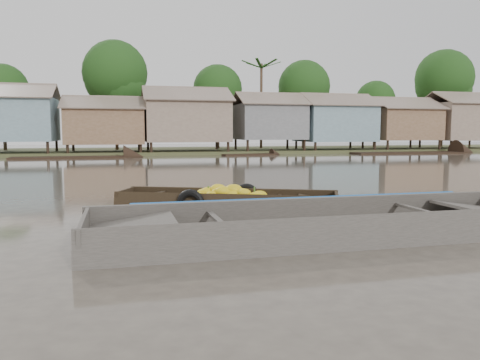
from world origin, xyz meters
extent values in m
plane|color=#463E36|center=(0.00, 0.00, 0.00)|extent=(120.00, 120.00, 0.00)
cube|color=#384723|center=(0.00, 33.00, 0.00)|extent=(120.00, 12.00, 0.50)
cube|color=slate|center=(-10.50, 29.50, 2.70)|extent=(6.20, 5.20, 3.20)
cube|color=brown|center=(-10.50, 28.10, 4.75)|extent=(6.60, 3.02, 1.28)
cube|color=brown|center=(-10.50, 30.90, 4.75)|extent=(6.60, 3.02, 1.28)
cube|color=brown|center=(-3.80, 29.50, 2.20)|extent=(5.80, 4.60, 2.70)
cube|color=brown|center=(-3.80, 28.26, 4.00)|extent=(6.20, 2.67, 1.14)
cube|color=brown|center=(-3.80, 30.74, 4.00)|extent=(6.20, 2.67, 1.14)
cube|color=#7E6857|center=(2.50, 29.50, 2.65)|extent=(6.50, 5.30, 3.30)
cube|color=brown|center=(2.50, 28.07, 4.75)|extent=(6.90, 3.08, 1.31)
cube|color=brown|center=(2.50, 30.93, 4.75)|extent=(6.90, 3.08, 1.31)
cube|color=slate|center=(9.50, 29.50, 2.60)|extent=(5.40, 4.70, 2.90)
cube|color=brown|center=(9.50, 28.23, 4.50)|extent=(5.80, 2.73, 1.17)
cube|color=brown|center=(9.50, 30.77, 4.50)|extent=(5.80, 2.73, 1.17)
cube|color=slate|center=(15.50, 29.50, 2.50)|extent=(6.00, 5.00, 3.10)
cube|color=brown|center=(15.50, 28.15, 4.50)|extent=(6.40, 2.90, 1.24)
cube|color=brown|center=(15.50, 30.85, 4.50)|extent=(6.40, 2.90, 1.24)
cube|color=brown|center=(22.00, 29.50, 2.45)|extent=(5.70, 4.90, 2.80)
cube|color=brown|center=(22.00, 28.18, 4.30)|extent=(6.10, 2.85, 1.21)
cube|color=brown|center=(22.00, 30.82, 4.30)|extent=(6.10, 2.85, 1.21)
cube|color=#7E6857|center=(28.50, 29.50, 2.70)|extent=(6.30, 5.10, 3.40)
cube|color=brown|center=(28.50, 28.12, 4.85)|extent=(6.70, 2.96, 1.26)
cube|color=brown|center=(28.50, 30.88, 4.85)|extent=(6.70, 2.96, 1.26)
cylinder|color=#473323|center=(-12.00, 34.00, 2.45)|extent=(0.28, 0.28, 4.90)
sphere|color=#123410|center=(-12.00, 34.00, 5.25)|extent=(4.20, 4.20, 4.20)
cylinder|color=#473323|center=(-3.00, 33.00, 3.15)|extent=(0.28, 0.28, 6.30)
sphere|color=#123410|center=(-3.00, 33.00, 6.75)|extent=(5.40, 5.40, 5.40)
cylinder|color=#473323|center=(6.00, 34.00, 2.62)|extent=(0.28, 0.28, 5.25)
sphere|color=#123410|center=(6.00, 34.00, 5.62)|extent=(4.50, 4.50, 4.50)
cylinder|color=#473323|center=(14.00, 33.00, 2.80)|extent=(0.28, 0.28, 5.60)
sphere|color=#123410|center=(14.00, 33.00, 6.00)|extent=(4.80, 4.80, 4.80)
cylinder|color=#473323|center=(22.00, 34.00, 2.27)|extent=(0.28, 0.28, 4.55)
sphere|color=#123410|center=(22.00, 34.00, 4.88)|extent=(3.90, 3.90, 3.90)
cylinder|color=#473323|center=(29.00, 33.00, 3.32)|extent=(0.28, 0.28, 6.65)
sphere|color=#123410|center=(29.00, 33.00, 7.12)|extent=(5.70, 5.70, 5.70)
cylinder|color=#473323|center=(10.00, 33.50, 4.00)|extent=(0.24, 0.24, 8.00)
cube|color=black|center=(0.04, 2.79, -0.08)|extent=(5.29, 3.00, 0.08)
cube|color=black|center=(0.26, 3.32, 0.13)|extent=(5.06, 2.24, 0.50)
cube|color=black|center=(-0.19, 2.26, 0.13)|extent=(5.06, 2.24, 0.50)
cube|color=black|center=(2.48, 1.76, 0.13)|extent=(0.51, 1.11, 0.48)
cube|color=black|center=(2.06, 1.94, 0.19)|extent=(1.24, 1.29, 0.19)
cube|color=black|center=(-2.41, 3.82, 0.13)|extent=(0.51, 1.11, 0.48)
cube|color=black|center=(-1.98, 3.64, 0.19)|extent=(1.24, 1.29, 0.19)
cube|color=black|center=(-1.13, 3.28, 0.23)|extent=(0.53, 1.08, 0.05)
cube|color=black|center=(1.21, 2.30, 0.23)|extent=(0.53, 1.08, 0.05)
ellipsoid|color=yellow|center=(-0.39, 3.03, 0.33)|extent=(0.52, 0.45, 0.27)
ellipsoid|color=yellow|center=(-0.18, 2.80, 0.33)|extent=(0.48, 0.41, 0.25)
ellipsoid|color=yellow|center=(0.38, 2.48, 0.36)|extent=(0.40, 0.35, 0.21)
ellipsoid|color=yellow|center=(-0.03, 3.02, 0.30)|extent=(0.46, 0.40, 0.24)
ellipsoid|color=yellow|center=(0.65, 2.38, 0.26)|extent=(0.48, 0.41, 0.25)
ellipsoid|color=yellow|center=(0.34, 2.61, 0.34)|extent=(0.47, 0.41, 0.25)
ellipsoid|color=yellow|center=(0.17, 2.70, 0.41)|extent=(0.53, 0.45, 0.27)
ellipsoid|color=yellow|center=(-0.18, 2.93, 0.41)|extent=(0.49, 0.42, 0.25)
ellipsoid|color=yellow|center=(-0.10, 3.15, 0.30)|extent=(0.41, 0.35, 0.21)
ellipsoid|color=yellow|center=(0.00, 2.46, 0.19)|extent=(0.42, 0.36, 0.22)
ellipsoid|color=yellow|center=(-0.10, 2.69, 0.38)|extent=(0.49, 0.42, 0.25)
ellipsoid|color=yellow|center=(-0.80, 3.09, 0.14)|extent=(0.40, 0.35, 0.21)
ellipsoid|color=yellow|center=(0.75, 2.13, 0.17)|extent=(0.43, 0.37, 0.22)
ellipsoid|color=yellow|center=(-0.66, 2.78, 0.17)|extent=(0.50, 0.43, 0.26)
ellipsoid|color=yellow|center=(-0.72, 3.07, 0.23)|extent=(0.52, 0.45, 0.27)
ellipsoid|color=yellow|center=(-0.73, 3.25, 0.21)|extent=(0.47, 0.41, 0.24)
ellipsoid|color=yellow|center=(0.71, 2.80, 0.20)|extent=(0.45, 0.39, 0.23)
ellipsoid|color=yellow|center=(0.06, 2.67, 0.33)|extent=(0.46, 0.40, 0.24)
ellipsoid|color=yellow|center=(0.04, 2.92, 0.32)|extent=(0.49, 0.42, 0.25)
ellipsoid|color=yellow|center=(0.39, 3.00, 0.23)|extent=(0.45, 0.38, 0.23)
ellipsoid|color=yellow|center=(-0.50, 3.08, 0.30)|extent=(0.44, 0.38, 0.23)
ellipsoid|color=yellow|center=(0.13, 2.56, 0.29)|extent=(0.45, 0.39, 0.23)
ellipsoid|color=yellow|center=(0.83, 2.68, 0.24)|extent=(0.51, 0.44, 0.26)
ellipsoid|color=yellow|center=(0.44, 3.01, 0.21)|extent=(0.43, 0.37, 0.22)
ellipsoid|color=yellow|center=(0.10, 2.86, 0.40)|extent=(0.39, 0.34, 0.20)
ellipsoid|color=yellow|center=(0.00, 3.07, 0.26)|extent=(0.42, 0.36, 0.22)
ellipsoid|color=yellow|center=(-0.61, 2.85, 0.23)|extent=(0.46, 0.40, 0.24)
ellipsoid|color=yellow|center=(-0.12, 2.99, 0.31)|extent=(0.46, 0.39, 0.24)
ellipsoid|color=yellow|center=(-0.70, 2.80, 0.18)|extent=(0.51, 0.44, 0.26)
ellipsoid|color=yellow|center=(-0.69, 2.90, 0.22)|extent=(0.52, 0.45, 0.27)
ellipsoid|color=yellow|center=(-0.37, 2.69, 0.28)|extent=(0.40, 0.34, 0.21)
ellipsoid|color=yellow|center=(-0.86, 2.82, 0.12)|extent=(0.41, 0.35, 0.21)
cylinder|color=#3F6626|center=(-0.41, 2.98, 0.41)|extent=(0.04, 0.04, 0.17)
cylinder|color=#3F6626|center=(0.22, 2.71, 0.41)|extent=(0.04, 0.04, 0.17)
cylinder|color=#3F6626|center=(0.66, 2.53, 0.41)|extent=(0.04, 0.04, 0.17)
torus|color=black|center=(0.65, 3.24, 0.15)|extent=(0.71, 0.43, 0.70)
torus|color=black|center=(-0.92, 2.49, 0.15)|extent=(0.69, 0.42, 0.67)
cube|color=#3E3A34|center=(1.06, -0.90, -0.08)|extent=(8.24, 1.83, 0.08)
cube|color=#3E3A34|center=(1.05, 0.10, 0.22)|extent=(8.41, 0.24, 0.67)
cube|color=#3E3A34|center=(1.07, -1.91, 0.22)|extent=(8.41, 0.24, 0.67)
cube|color=#3E3A34|center=(-3.05, -0.94, 0.22)|extent=(0.08, 2.05, 0.64)
cube|color=#3E3A34|center=(-2.34, -0.93, 0.30)|extent=(1.44, 1.78, 0.26)
cube|color=#3E3A34|center=(-0.91, -0.92, 0.35)|extent=(0.11, 1.97, 0.05)
cube|color=#3E3A34|center=(3.03, -0.89, 0.35)|extent=(0.11, 1.97, 0.05)
cube|color=#665E54|center=(1.06, -0.90, -0.02)|extent=(6.28, 1.66, 0.02)
cube|color=#0F4E9C|center=(1.05, 0.17, 0.47)|extent=(6.80, 0.15, 0.17)
torus|color=olive|center=(3.74, -1.22, 0.00)|extent=(0.47, 0.47, 0.07)
torus|color=olive|center=(3.74, -1.22, 0.05)|extent=(0.38, 0.38, 0.07)
cube|color=black|center=(20.31, 25.55, -0.05)|extent=(9.60, 2.35, 0.35)
cube|color=black|center=(6.77, 25.80, -0.05)|extent=(4.20, 1.48, 0.35)
cube|color=black|center=(-5.97, 25.08, -0.05)|extent=(7.62, 1.73, 0.35)
camera|label=1|loc=(-2.42, -8.42, 1.85)|focal=35.00mm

